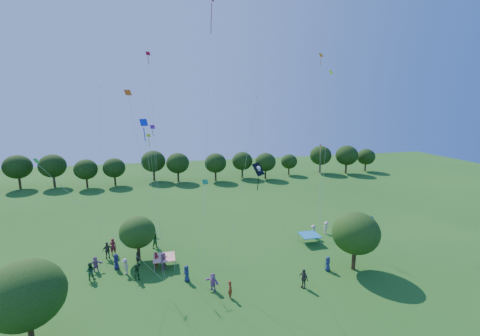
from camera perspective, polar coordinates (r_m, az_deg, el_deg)
name	(u,v)px	position (r m, az deg, el deg)	size (l,w,h in m)	color
near_tree_west	(25,294)	(27.56, -33.86, -18.15)	(5.19, 5.19, 6.35)	#422B19
near_tree_north	(137,232)	(36.64, -17.78, -10.80)	(3.79, 3.79, 4.90)	#422B19
near_tree_east	(356,233)	(34.81, 19.88, -10.80)	(4.72, 4.72, 6.08)	#422B19
treeline	(187,162)	(70.23, -9.39, 0.98)	(88.01, 8.77, 6.77)	#422B19
tent_red_stripe	(164,257)	(35.38, -13.34, -15.20)	(2.20, 2.20, 1.10)	#F54A1C
tent_blue	(310,235)	(40.56, 12.26, -11.57)	(2.20, 2.20, 1.10)	#1B71B3
crowd_person_0	(116,262)	(36.47, -21.14, -15.25)	(0.80, 0.43, 1.62)	navy
crowd_person_1	(230,289)	(29.88, -1.75, -20.77)	(0.60, 0.39, 1.61)	maroon
crowd_person_2	(156,240)	(39.77, -14.73, -12.35)	(0.91, 0.49, 1.84)	#265A26
crowd_person_3	(125,266)	(35.22, -19.73, -16.14)	(1.06, 0.48, 1.63)	#BCAB97
crowd_person_4	(303,278)	(31.72, 11.22, -18.68)	(1.08, 0.49, 1.85)	#474239
crowd_person_5	(96,264)	(36.82, -24.30, -15.31)	(1.45, 0.52, 1.55)	#8E538C
crowd_person_6	(187,273)	(32.58, -9.45, -18.00)	(0.78, 0.42, 1.58)	navy
crowd_person_7	(157,260)	(35.42, -14.62, -15.56)	(0.64, 0.41, 1.72)	maroon
crowd_person_8	(137,272)	(33.71, -17.78, -17.25)	(0.84, 0.45, 1.69)	#264F22
crowd_person_9	(313,231)	(42.18, 12.87, -10.95)	(1.11, 0.50, 1.70)	#BFAD99
crowd_person_10	(108,250)	(38.92, -22.48, -13.37)	(1.12, 0.51, 1.91)	#463D38
crowd_person_11	(164,261)	(34.98, -13.42, -15.78)	(1.69, 0.60, 1.81)	#955779
crowd_person_12	(328,264)	(35.05, 15.33, -16.09)	(0.75, 0.40, 1.52)	navy
crowd_person_13	(113,246)	(39.65, -21.65, -12.83)	(0.71, 0.46, 1.91)	maroon
crowd_person_14	(90,271)	(35.43, -25.09, -16.28)	(0.87, 0.47, 1.76)	#204C2F
crowd_person_15	(326,228)	(43.78, 15.07, -10.22)	(1.10, 0.49, 1.68)	beige
crowd_person_16	(138,259)	(36.38, -17.72, -15.15)	(0.90, 0.41, 1.53)	#37332C
crowd_person_17	(213,282)	(30.94, -4.88, -19.51)	(1.55, 0.56, 1.67)	#AF66AF
pirate_kite	(259,171)	(27.90, 3.44, -0.50)	(5.82, 2.90, 10.31)	black
red_high_kite	(210,47)	(35.24, -5.39, 20.56)	(2.88, 8.80, 26.50)	red
small_kite_0	(139,147)	(26.57, -17.55, 3.61)	(2.41, 0.64, 16.44)	#EF5D0E
small_kite_1	(321,92)	(46.51, 14.13, 13.00)	(4.28, 9.61, 22.31)	orange
small_kite_2	(152,163)	(34.86, -15.41, 0.90)	(0.98, 1.31, 12.34)	#BAD913
small_kite_3	(204,191)	(36.24, -6.35, -4.02)	(1.76, 4.41, 6.90)	#17834A
small_kite_4	(363,221)	(38.16, 20.99, -8.87)	(2.68, 6.10, 3.62)	#1226B9
small_kite_5	(155,154)	(35.94, -14.96, 2.38)	(0.53, 0.67, 13.13)	#6F1583
small_kite_6	(101,123)	(39.18, -23.51, 7.37)	(0.82, 5.38, 18.04)	white
small_kite_7	(246,161)	(25.62, 1.04, 1.30)	(1.94, 4.04, 16.03)	#0D93CB
small_kite_8	(153,112)	(36.18, -15.26, 9.53)	(0.82, 1.50, 20.72)	#B90A19
small_kite_9	(321,166)	(40.52, 14.13, 0.42)	(0.44, 1.33, 10.54)	orange
small_kite_10	(328,106)	(42.82, 15.46, 10.55)	(2.93, 4.57, 19.55)	#D8FF16
small_kite_11	(84,206)	(25.96, -25.97, -6.17)	(7.58, 4.10, 11.93)	#1A9423
small_kite_12	(147,150)	(28.23, -16.19, 3.07)	(1.33, 1.70, 14.14)	#162DDD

